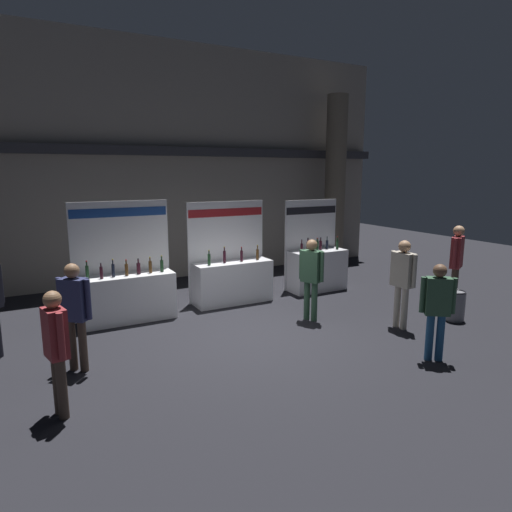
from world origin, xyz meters
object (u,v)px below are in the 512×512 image
at_px(exhibitor_booth_1, 232,277).
at_px(visitor_4, 403,276).
at_px(exhibitor_booth_2, 317,267).
at_px(visitor_0, 437,305).
at_px(exhibitor_booth_0, 127,292).
at_px(trash_bin, 455,306).
at_px(visitor_5, 75,308).
at_px(visitor_7, 56,344).
at_px(visitor_6, 311,272).
at_px(visitor_2, 457,258).

relative_size(exhibitor_booth_1, visitor_4, 1.35).
bearing_deg(exhibitor_booth_2, visitor_0, -101.35).
xyz_separation_m(exhibitor_booth_0, exhibitor_booth_2, (4.82, 0.11, 0.01)).
height_order(trash_bin, visitor_5, visitor_5).
height_order(exhibitor_booth_2, visitor_7, exhibitor_booth_2).
height_order(visitor_4, visitor_6, visitor_4).
relative_size(exhibitor_booth_1, visitor_0, 1.47).
xyz_separation_m(visitor_4, visitor_5, (-5.77, 0.95, -0.04)).
height_order(visitor_5, visitor_7, visitor_5).
xyz_separation_m(exhibitor_booth_0, exhibitor_booth_1, (2.44, 0.15, -0.01)).
bearing_deg(trash_bin, exhibitor_booth_2, 108.38).
height_order(visitor_4, visitor_7, visitor_4).
bearing_deg(exhibitor_booth_2, exhibitor_booth_1, 179.04).
bearing_deg(visitor_6, exhibitor_booth_2, 114.69).
xyz_separation_m(exhibitor_booth_0, visitor_0, (3.92, -4.35, 0.33)).
height_order(visitor_4, visitor_5, visitor_4).
bearing_deg(trash_bin, exhibitor_booth_0, 151.67).
relative_size(exhibitor_booth_2, visitor_0, 1.44).
distance_m(trash_bin, visitor_4, 1.53).
height_order(exhibitor_booth_0, visitor_4, exhibitor_booth_0).
xyz_separation_m(exhibitor_booth_2, visitor_4, (-0.24, -3.10, 0.43)).
xyz_separation_m(visitor_2, visitor_6, (-3.45, 0.71, -0.11)).
height_order(exhibitor_booth_1, trash_bin, exhibitor_booth_1).
distance_m(visitor_5, visitor_6, 4.51).
distance_m(visitor_0, visitor_7, 5.57).
xyz_separation_m(visitor_0, visitor_7, (-5.47, 1.04, 0.02)).
height_order(exhibitor_booth_0, visitor_6, exhibitor_booth_0).
distance_m(exhibitor_booth_0, visitor_6, 3.77).
bearing_deg(visitor_5, visitor_4, -147.75).
distance_m(trash_bin, visitor_0, 2.39).
bearing_deg(exhibitor_booth_0, visitor_0, -47.98).
relative_size(visitor_4, visitor_7, 1.07).
xyz_separation_m(exhibitor_booth_1, visitor_7, (-3.99, -3.46, 0.36)).
height_order(exhibitor_booth_0, exhibitor_booth_2, exhibitor_booth_0).
height_order(trash_bin, visitor_4, visitor_4).
bearing_deg(visitor_6, exhibitor_booth_0, -144.83).
xyz_separation_m(visitor_6, visitor_7, (-4.86, -1.53, -0.05)).
relative_size(exhibitor_booth_2, visitor_4, 1.33).
distance_m(exhibitor_booth_2, trash_bin, 3.49).
relative_size(exhibitor_booth_2, visitor_6, 1.37).
bearing_deg(visitor_4, visitor_2, -80.75).
height_order(exhibitor_booth_0, visitor_5, exhibitor_booth_0).
bearing_deg(visitor_7, visitor_4, 80.55).
bearing_deg(visitor_4, visitor_6, 42.55).
distance_m(exhibitor_booth_1, visitor_2, 5.08).
bearing_deg(visitor_7, exhibitor_booth_2, 105.81).
xyz_separation_m(visitor_5, visitor_7, (-0.36, -1.27, -0.05)).
height_order(exhibitor_booth_2, visitor_5, exhibitor_booth_2).
bearing_deg(visitor_0, visitor_4, -78.63).
bearing_deg(exhibitor_booth_1, visitor_5, -148.93).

